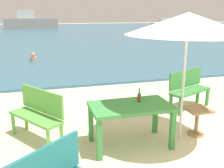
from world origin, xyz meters
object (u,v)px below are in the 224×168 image
object	(u,v)px
bench_green_right	(188,87)
boat_sailboat	(166,25)
side_table_wood	(197,118)
bench_green_left	(38,112)
boat_cargo_ship	(31,22)
swimmer_person	(33,58)
patio_umbrella	(188,24)
picnic_table_green	(131,111)
beer_bottle_amber	(139,97)

from	to	relation	value
bench_green_right	boat_sailboat	world-z (taller)	boat_sailboat
side_table_wood	bench_green_right	bearing A→B (deg)	64.96
side_table_wood	bench_green_right	size ratio (longest dim) A/B	0.43
bench_green_left	boat_sailboat	world-z (taller)	boat_sailboat
side_table_wood	boat_cargo_ship	xyz separation A→B (m)	(-3.57, 35.90, 0.69)
bench_green_right	swimmer_person	size ratio (longest dim) A/B	3.04
patio_umbrella	side_table_wood	xyz separation A→B (m)	(0.43, 0.12, -1.76)
bench_green_right	picnic_table_green	bearing A→B (deg)	-145.25
side_table_wood	boat_sailboat	xyz separation A→B (m)	(14.93, 30.36, 0.27)
picnic_table_green	bench_green_left	size ratio (longest dim) A/B	1.17
bench_green_right	boat_cargo_ship	xyz separation A→B (m)	(-4.20, 34.54, 0.50)
bench_green_left	bench_green_right	bearing A→B (deg)	11.17
side_table_wood	swimmer_person	bearing A→B (deg)	109.19
picnic_table_green	bench_green_right	size ratio (longest dim) A/B	1.12
beer_bottle_amber	boat_cargo_ship	distance (m)	35.90
picnic_table_green	boat_cargo_ship	xyz separation A→B (m)	(-2.20, 35.93, 0.39)
picnic_table_green	patio_umbrella	xyz separation A→B (m)	(0.94, -0.09, 1.47)
beer_bottle_amber	swimmer_person	xyz separation A→B (m)	(-1.90, 8.77, -0.61)
patio_umbrella	boat_cargo_ship	size ratio (longest dim) A/B	0.31
bench_green_left	boat_cargo_ship	bearing A→B (deg)	91.06
picnic_table_green	bench_green_left	world-z (taller)	bench_green_left
boat_cargo_ship	boat_sailboat	xyz separation A→B (m)	(18.50, -5.54, -0.41)
side_table_wood	boat_sailboat	world-z (taller)	boat_sailboat
patio_umbrella	boat_sailboat	world-z (taller)	patio_umbrella
beer_bottle_amber	boat_cargo_ship	xyz separation A→B (m)	(-2.40, 35.82, 0.18)
picnic_table_green	side_table_wood	xyz separation A→B (m)	(1.37, 0.03, -0.30)
bench_green_left	boat_sailboat	bearing A→B (deg)	59.00
picnic_table_green	boat_sailboat	xyz separation A→B (m)	(16.30, 30.39, -0.02)
picnic_table_green	boat_sailboat	distance (m)	34.48
picnic_table_green	beer_bottle_amber	world-z (taller)	beer_bottle_amber
swimmer_person	boat_sailboat	distance (m)	28.06
side_table_wood	swimmer_person	size ratio (longest dim) A/B	1.32
patio_umbrella	swimmer_person	distance (m)	9.54
bench_green_left	picnic_table_green	bearing A→B (deg)	-23.85
bench_green_left	swimmer_person	bearing A→B (deg)	91.12
side_table_wood	bench_green_right	xyz separation A→B (m)	(0.63, 1.36, 0.19)
beer_bottle_amber	bench_green_right	distance (m)	2.24
beer_bottle_amber	boat_cargo_ship	bearing A→B (deg)	93.83
boat_sailboat	beer_bottle_amber	bearing A→B (deg)	-118.00
bench_green_left	bench_green_right	size ratio (longest dim) A/B	0.96
picnic_table_green	side_table_wood	distance (m)	1.40
side_table_wood	bench_green_left	world-z (taller)	bench_green_left
boat_cargo_ship	beer_bottle_amber	bearing A→B (deg)	-86.17
beer_bottle_amber	patio_umbrella	distance (m)	1.48
side_table_wood	beer_bottle_amber	bearing A→B (deg)	176.38
swimmer_person	boat_cargo_ship	size ratio (longest dim) A/B	0.06
swimmer_person	boat_sailboat	xyz separation A→B (m)	(18.01, 21.51, 0.39)
boat_cargo_ship	boat_sailboat	world-z (taller)	boat_cargo_ship
picnic_table_green	patio_umbrella	world-z (taller)	patio_umbrella
beer_bottle_amber	side_table_wood	xyz separation A→B (m)	(1.17, -0.07, -0.50)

